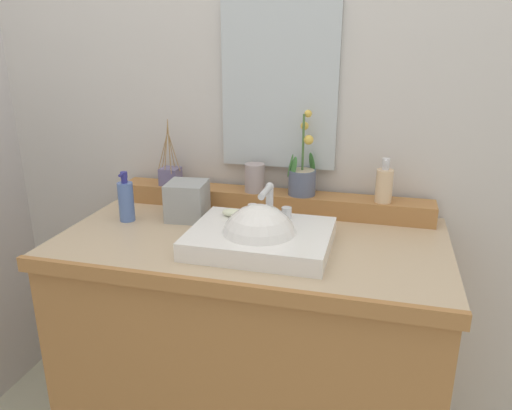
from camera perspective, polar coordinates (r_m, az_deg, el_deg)
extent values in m
cube|color=beige|center=(1.88, 3.03, 11.41)|extent=(3.02, 0.20, 2.42)
cube|color=#AA713D|center=(1.78, -0.41, -16.90)|extent=(1.18, 0.62, 0.82)
cube|color=tan|center=(1.57, -0.44, -4.21)|extent=(1.21, 0.65, 0.04)
cube|color=#AA713D|center=(1.29, -4.25, -9.64)|extent=(1.21, 0.02, 0.04)
cube|color=#AA713D|center=(1.79, 1.72, 0.49)|extent=(1.14, 0.11, 0.07)
cube|color=white|center=(1.48, 0.52, -3.86)|extent=(0.41, 0.33, 0.06)
sphere|color=white|center=(1.47, 0.36, -4.34)|extent=(0.23, 0.23, 0.23)
cylinder|color=silver|center=(1.56, 1.57, 0.38)|extent=(0.02, 0.02, 0.10)
cylinder|color=silver|center=(1.49, 1.11, 1.55)|extent=(0.02, 0.11, 0.02)
sphere|color=silver|center=(1.54, 1.59, 2.14)|extent=(0.03, 0.03, 0.03)
cylinder|color=silver|center=(1.58, -0.38, -0.56)|extent=(0.03, 0.03, 0.04)
cylinder|color=silver|center=(1.56, 3.53, -0.90)|extent=(0.03, 0.03, 0.04)
ellipsoid|color=beige|center=(1.57, -2.69, -0.88)|extent=(0.07, 0.04, 0.02)
cylinder|color=slate|center=(1.74, 5.32, 2.63)|extent=(0.10, 0.10, 0.09)
cylinder|color=tan|center=(1.73, 5.36, 3.86)|extent=(0.08, 0.08, 0.01)
cylinder|color=#476B38|center=(1.71, 5.46, 7.19)|extent=(0.01, 0.01, 0.19)
ellipsoid|color=#387033|center=(1.73, 3.99, 4.55)|extent=(0.03, 0.03, 0.08)
ellipsoid|color=#387033|center=(1.75, 6.48, 4.72)|extent=(0.04, 0.04, 0.09)
ellipsoid|color=#387033|center=(1.71, 4.38, 4.38)|extent=(0.04, 0.04, 0.07)
sphere|color=gold|center=(1.71, 6.09, 7.48)|extent=(0.03, 0.03, 0.03)
sphere|color=gold|center=(1.72, 5.62, 9.06)|extent=(0.03, 0.03, 0.03)
sphere|color=gold|center=(1.70, 6.03, 10.43)|extent=(0.03, 0.03, 0.03)
cylinder|color=beige|center=(1.71, 14.54, 2.14)|extent=(0.06, 0.06, 0.11)
cylinder|color=silver|center=(1.69, 14.72, 4.26)|extent=(0.02, 0.02, 0.02)
cylinder|color=silver|center=(1.68, 14.78, 4.88)|extent=(0.03, 0.03, 0.02)
cylinder|color=silver|center=(1.67, 14.78, 4.90)|extent=(0.01, 0.03, 0.01)
cylinder|color=#A29393|center=(1.77, -0.16, 3.16)|extent=(0.07, 0.07, 0.10)
cube|color=slate|center=(1.89, -9.82, 3.30)|extent=(0.07, 0.07, 0.06)
cylinder|color=#9E7A4C|center=(1.86, -9.42, 6.01)|extent=(0.04, 0.00, 0.14)
cylinder|color=#9E7A4C|center=(1.87, -9.69, 6.07)|extent=(0.02, 0.02, 0.14)
cylinder|color=#9E7A4C|center=(1.89, -10.00, 6.83)|extent=(0.03, 0.06, 0.18)
cylinder|color=#9E7A4C|center=(1.88, -10.45, 6.34)|extent=(0.04, 0.02, 0.16)
cylinder|color=#9E7A4C|center=(1.86, -10.69, 6.10)|extent=(0.04, 0.03, 0.15)
cylinder|color=#9E7A4C|center=(1.85, -10.32, 6.48)|extent=(0.01, 0.03, 0.18)
cylinder|color=#9E7A4C|center=(1.83, -9.96, 6.62)|extent=(0.03, 0.05, 0.19)
cylinder|color=#5371B4|center=(1.73, -14.74, 0.36)|extent=(0.05, 0.05, 0.13)
cylinder|color=navy|center=(1.71, -14.94, 2.77)|extent=(0.02, 0.02, 0.02)
cylinder|color=navy|center=(1.71, -15.00, 3.39)|extent=(0.02, 0.02, 0.02)
cylinder|color=navy|center=(1.69, -15.24, 3.39)|extent=(0.01, 0.03, 0.01)
cube|color=#989B9B|center=(1.71, -7.93, 0.50)|extent=(0.14, 0.14, 0.13)
cube|color=silver|center=(1.76, 2.70, 13.45)|extent=(0.41, 0.02, 0.57)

